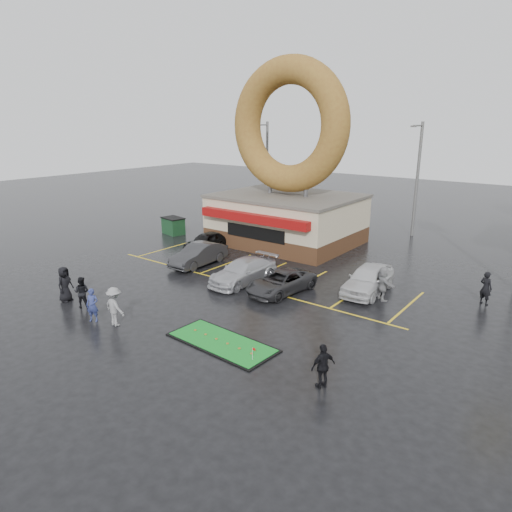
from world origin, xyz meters
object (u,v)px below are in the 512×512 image
Objects in this scene: car_white at (368,279)px; person_blue at (92,305)px; donut_shop at (287,185)px; putting_green at (222,342)px; car_black at (207,241)px; car_silver at (243,271)px; streetlight_left at (267,168)px; streetlight_mid at (417,177)px; car_dgrey at (199,255)px; car_grey at (281,282)px; person_cameraman at (323,366)px; dumpster at (173,226)px.

person_blue reaches higher than car_white.
putting_green is (7.19, -15.65, -4.43)m from donut_shop.
car_silver reaches higher than car_black.
streetlight_left is 19.51m from car_silver.
streetlight_mid is 17.35m from car_black.
car_dgrey reaches higher than car_grey.
car_black is 0.83× the size of car_white.
car_black is 0.79× the size of car_silver.
car_white is at bearing 21.72° from person_blue.
person_blue is at bearing -56.85° from person_cameraman.
car_dgrey is at bearing 72.35° from person_blue.
streetlight_mid reaches higher than car_grey.
car_white is 2.71× the size of person_cameraman.
streetlight_left reaches higher than putting_green.
putting_green is (10.69, -10.43, -0.59)m from car_black.
person_blue reaches higher than car_grey.
donut_shop reaches higher than car_grey.
streetlight_left is 11.32m from dumpster.
car_white is 2.49× the size of dumpster.
car_dgrey is at bearing 172.19° from car_silver.
streetlight_left reaches higher than car_black.
donut_shop reaches higher than car_white.
car_dgrey is 15.47m from person_cameraman.
person_cameraman reaches higher than putting_green.
car_white is at bearing 44.58° from car_grey.
streetlight_mid is 17.68m from car_grey.
person_blue is (-4.87, -8.42, 0.19)m from car_grey.
putting_green is at bearing -89.54° from streetlight_mid.
car_black is at bearing -128.59° from streetlight_mid.
car_grey is 2.41× the size of dumpster.
donut_shop is at bearing 142.67° from car_white.
car_silver is at bearing -172.39° from car_grey.
person_cameraman is (19.20, -22.93, -3.95)m from streetlight_left.
streetlight_left reaches higher than person_cameraman.
donut_shop is at bearing -44.78° from streetlight_left.
car_dgrey is (2.25, -3.13, 0.07)m from car_black.
person_cameraman is (2.65, -9.66, 0.06)m from car_white.
streetlight_mid is 18.72m from car_dgrey.
person_blue is at bearing -72.12° from streetlight_left.
person_cameraman is at bearing -39.41° from car_grey.
car_black is 3.86m from car_dgrey.
car_dgrey is 9.51m from person_blue.
streetlight_mid reaches higher than person_blue.
donut_shop is 3.63× the size of car_black.
donut_shop reaches higher than putting_green.
car_silver is 1.09× the size of car_grey.
streetlight_mid reaches higher than car_black.
person_cameraman reaches higher than dumpster.
putting_green is (1.40, -6.46, -0.56)m from car_grey.
car_grey is (-1.21, -17.13, -4.18)m from streetlight_mid.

